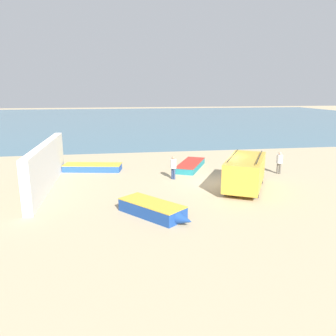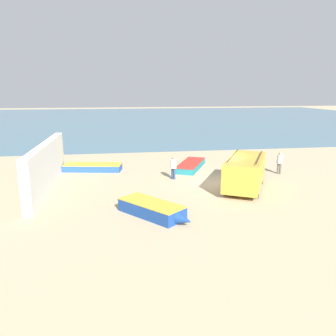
% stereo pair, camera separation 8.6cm
% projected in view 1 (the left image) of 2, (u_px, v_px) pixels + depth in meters
% --- Properties ---
extents(ground_plane, '(200.00, 200.00, 0.00)m').
position_uv_depth(ground_plane, '(218.00, 184.00, 21.86)').
color(ground_plane, tan).
extents(sea_water, '(120.00, 80.00, 0.01)m').
position_uv_depth(sea_water, '(146.00, 118.00, 71.80)').
color(sea_water, '#477084').
rests_on(sea_water, ground_plane).
extents(harbor_wall, '(0.50, 10.47, 2.85)m').
position_uv_depth(harbor_wall, '(47.00, 166.00, 20.79)').
color(harbor_wall, silver).
rests_on(harbor_wall, ground_plane).
extents(parked_van, '(4.27, 5.52, 2.13)m').
position_uv_depth(parked_van, '(245.00, 171.00, 20.58)').
color(parked_van, gold).
rests_on(parked_van, ground_plane).
extents(fishing_rowboat_0, '(5.41, 2.24, 0.52)m').
position_uv_depth(fishing_rowboat_0, '(91.00, 167.00, 25.37)').
color(fishing_rowboat_0, '#234CA3').
rests_on(fishing_rowboat_0, ground_plane).
extents(fishing_rowboat_1, '(3.28, 5.25, 0.49)m').
position_uv_depth(fishing_rowboat_1, '(191.00, 165.00, 26.22)').
color(fishing_rowboat_1, '#1E757F').
rests_on(fishing_rowboat_1, ground_plane).
extents(fishing_rowboat_2, '(3.48, 3.91, 0.67)m').
position_uv_depth(fishing_rowboat_2, '(154.00, 209.00, 16.21)').
color(fishing_rowboat_2, navy).
rests_on(fishing_rowboat_2, ground_plane).
extents(fisherman_0, '(0.43, 0.43, 1.65)m').
position_uv_depth(fisherman_0, '(173.00, 166.00, 22.76)').
color(fisherman_0, navy).
rests_on(fisherman_0, ground_plane).
extents(fisherman_1, '(0.44, 0.44, 1.66)m').
position_uv_depth(fisherman_1, '(279.00, 161.00, 24.25)').
color(fisherman_1, '#5B564C').
rests_on(fisherman_1, ground_plane).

